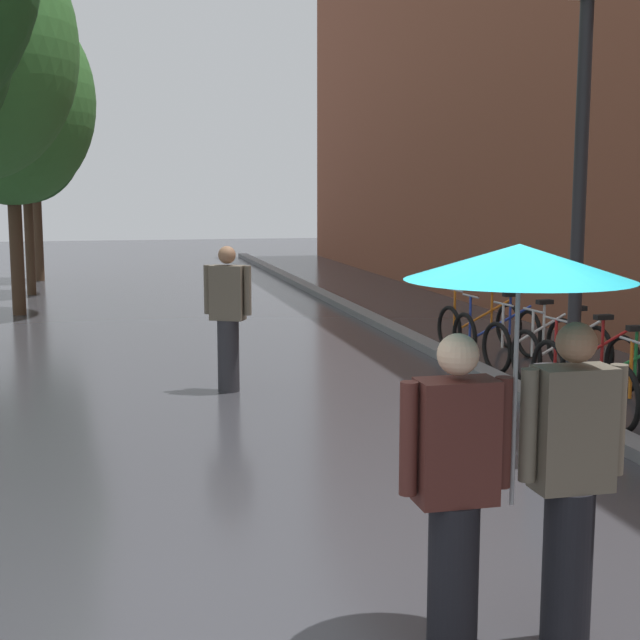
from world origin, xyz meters
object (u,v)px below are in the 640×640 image
object	(u,v)px
street_tree_3	(9,101)
street_lamp_post	(580,174)
street_tree_4	(25,138)
parked_bicycle_3	(587,365)
pedestrian_walking_midground	(228,315)
litter_bin	(552,414)
parked_bicycle_5	(530,344)
parked_bicycle_2	(617,379)
parked_bicycle_6	(497,334)
parked_bicycle_4	(562,353)
parked_bicycle_7	(479,326)
street_tree_5	(34,142)
couple_under_umbrella	(516,385)

from	to	relation	value
street_tree_3	street_lamp_post	distance (m)	12.45
street_tree_3	street_lamp_post	xyz separation A→B (m)	(5.82, -10.91, -1.53)
street_tree_4	parked_bicycle_3	size ratio (longest dim) A/B	4.45
street_lamp_post	pedestrian_walking_midground	distance (m)	4.58
street_lamp_post	street_tree_3	bearing A→B (deg)	118.06
parked_bicycle_3	litter_bin	xyz separation A→B (m)	(-1.60, -2.24, 0.05)
parked_bicycle_5	street_lamp_post	world-z (taller)	street_lamp_post
street_tree_4	parked_bicycle_2	xyz separation A→B (m)	(7.13, -13.14, -3.20)
parked_bicycle_6	street_lamp_post	xyz separation A→B (m)	(-1.29, -4.49, 2.16)
parked_bicycle_6	street_lamp_post	size ratio (longest dim) A/B	0.26
parked_bicycle_4	street_lamp_post	size ratio (longest dim) A/B	0.26
parked_bicycle_2	parked_bicycle_7	world-z (taller)	same
street_tree_5	parked_bicycle_2	distance (m)	18.26
couple_under_umbrella	parked_bicycle_3	bearing A→B (deg)	57.10
street_lamp_post	litter_bin	distance (m)	2.13
pedestrian_walking_midground	street_tree_3	bearing A→B (deg)	112.37
parked_bicycle_5	pedestrian_walking_midground	bearing A→B (deg)	-176.49
couple_under_umbrella	litter_bin	distance (m)	3.68
street_tree_4	street_lamp_post	bearing A→B (deg)	-67.86
parked_bicycle_4	street_lamp_post	distance (m)	3.89
parked_bicycle_3	parked_bicycle_4	world-z (taller)	same
parked_bicycle_3	street_lamp_post	size ratio (longest dim) A/B	0.26
street_tree_4	parked_bicycle_2	bearing A→B (deg)	-61.52
parked_bicycle_3	street_tree_3	bearing A→B (deg)	129.20
street_tree_5	parked_bicycle_7	world-z (taller)	street_tree_5
litter_bin	pedestrian_walking_midground	size ratio (longest dim) A/B	0.49
parked_bicycle_6	litter_bin	size ratio (longest dim) A/B	1.33
parked_bicycle_4	litter_bin	distance (m)	3.46
street_tree_3	parked_bicycle_4	world-z (taller)	street_tree_3
parked_bicycle_6	street_lamp_post	bearing A→B (deg)	-105.98
parked_bicycle_6	street_lamp_post	world-z (taller)	street_lamp_post
parked_bicycle_7	litter_bin	world-z (taller)	parked_bicycle_7
street_tree_4	pedestrian_walking_midground	xyz separation A→B (m)	(3.17, -11.10, -2.64)
parked_bicycle_3	parked_bicycle_5	xyz separation A→B (m)	(0.00, 1.47, 0.00)
street_tree_3	street_tree_4	bearing A→B (deg)	90.94
litter_bin	pedestrian_walking_midground	world-z (taller)	pedestrian_walking_midground
parked_bicycle_4	litter_bin	xyz separation A→B (m)	(-1.70, -3.01, 0.05)
street_tree_4	parked_bicycle_4	world-z (taller)	street_tree_4
pedestrian_walking_midground	parked_bicycle_6	bearing A→B (deg)	16.21
street_tree_5	parked_bicycle_3	bearing A→B (deg)	-65.00
parked_bicycle_6	couple_under_umbrella	world-z (taller)	couple_under_umbrella
parked_bicycle_2	street_tree_4	bearing A→B (deg)	118.48
street_tree_5	parked_bicycle_7	size ratio (longest dim) A/B	4.19
street_tree_5	couple_under_umbrella	distance (m)	21.39
parked_bicycle_3	parked_bicycle_7	world-z (taller)	same
street_tree_5	parked_bicycle_4	distance (m)	16.92
couple_under_umbrella	street_lamp_post	bearing A→B (deg)	56.95
street_tree_5	parked_bicycle_3	distance (m)	17.56
parked_bicycle_7	street_lamp_post	distance (m)	5.84
parked_bicycle_7	parked_bicycle_4	bearing A→B (deg)	-87.46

